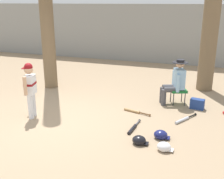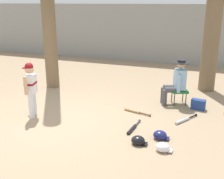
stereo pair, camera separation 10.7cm
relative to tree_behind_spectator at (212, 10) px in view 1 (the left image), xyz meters
name	(u,v)px [view 1 (the left image)]	position (x,y,z in m)	size (l,w,h in m)	color
ground_plane	(56,121)	(-3.13, -3.65, -2.38)	(60.00, 60.00, 0.00)	#9E8466
concrete_back_wall	(136,33)	(-3.13, 3.49, -1.12)	(18.00, 0.36, 2.51)	gray
tree_behind_spectator	(212,10)	(0.00, 0.00, 0.00)	(0.68, 0.68, 5.42)	brown
young_ballplayer	(30,87)	(-3.77, -3.59, -1.63)	(0.42, 0.57, 1.31)	white
folding_stool	(178,91)	(-0.63, -1.56, -2.01)	(0.52, 0.52, 0.41)	#196B2D
seated_spectator	(175,81)	(-0.72, -1.59, -1.74)	(0.67, 0.54, 1.20)	#47474C
handbag_beside_stool	(197,104)	(-0.12, -1.77, -2.25)	(0.34, 0.18, 0.26)	navy
bat_wood_tan	(134,111)	(-1.57, -2.54, -2.34)	(0.71, 0.25, 0.07)	tan
bat_black_composite	(133,128)	(-1.34, -3.47, -2.34)	(0.12, 0.72, 0.07)	black
bat_aluminum_silver	(184,119)	(-0.36, -2.65, -2.34)	(0.44, 0.70, 0.07)	#B7BCC6
batting_helmet_navy	(161,135)	(-0.71, -3.67, -2.30)	(0.32, 0.25, 0.19)	navy
batting_helmet_white	(164,147)	(-0.57, -4.12, -2.30)	(0.30, 0.23, 0.18)	silver
batting_helmet_black	(139,140)	(-1.06, -4.03, -2.30)	(0.31, 0.24, 0.18)	black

